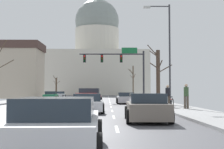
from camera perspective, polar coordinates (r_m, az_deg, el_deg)
ground at (r=25.80m, az=-7.94°, el=-5.95°), size 20.00×180.00×0.20m
signal_gantry at (r=38.71m, az=1.45°, el=2.17°), size 7.91×0.41×6.49m
street_lamp_right at (r=26.18m, az=9.69°, el=5.01°), size 2.18×0.24×8.25m
capitol_building at (r=101.31m, az=-2.70°, el=2.62°), size 30.79×23.51×32.83m
sedan_near_00 at (r=34.23m, az=2.48°, el=-4.27°), size 2.01×4.30×1.20m
pickup_truck_near_01 at (r=28.22m, az=-4.14°, el=-4.27°), size 2.29×5.38×1.61m
sedan_near_02 at (r=20.72m, az=-4.40°, el=-5.20°), size 2.22×4.33×1.22m
sedan_near_03 at (r=14.94m, az=6.27°, el=-5.97°), size 2.11×4.28×1.29m
sedan_near_04 at (r=7.45m, az=-9.53°, el=-9.18°), size 2.05×4.45×1.27m
sedan_oncoming_00 at (r=48.47m, az=-10.88°, el=-3.76°), size 2.02×4.29×1.29m
sedan_oncoming_01 at (r=57.41m, az=-9.46°, el=-3.65°), size 2.00×4.67×1.22m
sedan_oncoming_02 at (r=68.58m, az=-5.11°, el=-3.51°), size 1.98×4.71×1.32m
sedan_oncoming_03 at (r=80.79m, az=-4.41°, el=-3.41°), size 1.98×4.28×1.32m
flank_building_00 at (r=71.68m, az=-18.50°, el=-0.75°), size 9.81×7.27×7.59m
flank_building_01 at (r=61.20m, az=-18.36°, el=0.73°), size 12.92×7.81×10.09m
bare_tree_00 at (r=31.34m, az=8.24°, el=-0.15°), size 2.49×1.37×5.82m
bare_tree_02 at (r=61.08m, az=3.78°, el=-1.08°), size 1.56×1.80×6.00m
bare_tree_03 at (r=75.43m, az=-9.93°, el=-2.07°), size 1.48×2.87×4.74m
pedestrian_00 at (r=24.76m, az=9.92°, el=-3.59°), size 0.35×0.34×1.70m
pedestrian_01 at (r=23.06m, az=13.13°, el=-3.56°), size 0.35×0.34×1.74m
bicycle_parked at (r=24.84m, az=10.51°, el=-4.97°), size 0.12×1.77×0.85m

